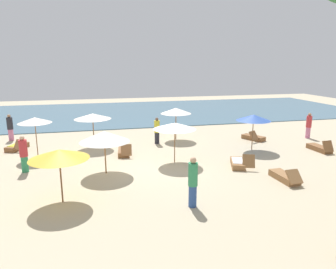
% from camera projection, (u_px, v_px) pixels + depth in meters
% --- Properties ---
extents(ground_plane, '(60.00, 60.00, 0.00)m').
position_uv_depth(ground_plane, '(166.00, 165.00, 15.61)').
color(ground_plane, '#BCAD8E').
extents(ocean_water, '(48.00, 16.00, 0.06)m').
position_uv_depth(ocean_water, '(128.00, 112.00, 31.71)').
color(ocean_water, '#476B7F').
rests_on(ocean_water, ground_plane).
extents(umbrella_0, '(2.16, 2.16, 2.05)m').
position_uv_depth(umbrella_0, '(93.00, 116.00, 18.47)').
color(umbrella_0, brown).
rests_on(umbrella_0, ground_plane).
extents(umbrella_3, '(2.27, 2.27, 1.99)m').
position_uv_depth(umbrella_3, '(104.00, 136.00, 14.08)').
color(umbrella_3, olive).
rests_on(umbrella_3, ground_plane).
extents(umbrella_4, '(1.96, 1.96, 2.08)m').
position_uv_depth(umbrella_4, '(254.00, 118.00, 17.92)').
color(umbrella_4, brown).
rests_on(umbrella_4, ground_plane).
extents(umbrella_5, '(2.00, 2.00, 2.11)m').
position_uv_depth(umbrella_5, '(176.00, 111.00, 20.35)').
color(umbrella_5, brown).
rests_on(umbrella_5, ground_plane).
extents(umbrella_6, '(1.73, 1.73, 2.18)m').
position_uv_depth(umbrella_6, '(35.00, 120.00, 16.42)').
color(umbrella_6, brown).
rests_on(umbrella_6, ground_plane).
extents(umbrella_7, '(2.11, 2.11, 2.00)m').
position_uv_depth(umbrella_7, '(59.00, 154.00, 11.06)').
color(umbrella_7, brown).
rests_on(umbrella_7, ground_plane).
extents(umbrella_8, '(2.15, 2.15, 2.06)m').
position_uv_depth(umbrella_8, '(175.00, 126.00, 15.59)').
color(umbrella_8, brown).
rests_on(umbrella_8, ground_plane).
extents(lounger_0, '(1.30, 1.75, 0.72)m').
position_uv_depth(lounger_0, '(253.00, 137.00, 20.58)').
color(lounger_0, brown).
rests_on(lounger_0, ground_plane).
extents(lounger_2, '(0.66, 1.73, 0.67)m').
position_uv_depth(lounger_2, '(285.00, 177.00, 13.52)').
color(lounger_2, olive).
rests_on(lounger_2, ground_plane).
extents(lounger_3, '(1.11, 1.73, 0.75)m').
position_uv_depth(lounger_3, '(239.00, 163.00, 15.35)').
color(lounger_3, olive).
rests_on(lounger_3, ground_plane).
extents(lounger_4, '(0.66, 1.65, 0.75)m').
position_uv_depth(lounger_4, '(320.00, 148.00, 18.04)').
color(lounger_4, brown).
rests_on(lounger_4, ground_plane).
extents(lounger_5, '(0.76, 1.72, 0.72)m').
position_uv_depth(lounger_5, '(124.00, 152.00, 17.32)').
color(lounger_5, brown).
rests_on(lounger_5, ground_plane).
extents(lounger_6, '(1.22, 1.77, 0.70)m').
position_uv_depth(lounger_6, '(17.00, 147.00, 18.33)').
color(lounger_6, brown).
rests_on(lounger_6, ground_plane).
extents(person_0, '(0.40, 0.40, 1.66)m').
position_uv_depth(person_0, '(157.00, 131.00, 19.54)').
color(person_0, '#26262D').
rests_on(person_0, ground_plane).
extents(person_1, '(0.36, 0.36, 1.71)m').
position_uv_depth(person_1, '(309.00, 126.00, 20.97)').
color(person_1, '#D17299').
rests_on(person_1, ground_plane).
extents(person_2, '(0.47, 0.47, 1.83)m').
position_uv_depth(person_2, '(193.00, 182.00, 10.93)').
color(person_2, '#2D4C8C').
rests_on(person_2, ground_plane).
extents(person_4, '(0.39, 0.39, 1.73)m').
position_uv_depth(person_4, '(24.00, 154.00, 14.45)').
color(person_4, '#338C59').
rests_on(person_4, ground_plane).
extents(person_5, '(0.50, 0.50, 1.72)m').
position_uv_depth(person_5, '(10.00, 127.00, 20.33)').
color(person_5, '#D17299').
rests_on(person_5, ground_plane).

